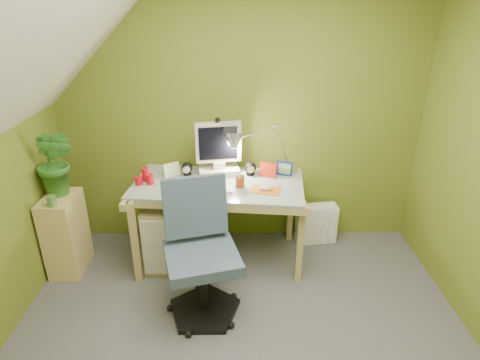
{
  "coord_description": "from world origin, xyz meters",
  "views": [
    {
      "loc": [
        -0.02,
        -1.81,
        2.13
      ],
      "look_at": [
        0.0,
        1.0,
        0.85
      ],
      "focal_mm": 30.0,
      "sensor_mm": 36.0,
      "label": 1
    }
  ],
  "objects_px": {
    "monitor": "(218,144)",
    "task_chair": "(202,255)",
    "desk": "(219,222)",
    "desk_lamp": "(272,138)",
    "radiator": "(316,224)",
    "potted_plant": "(56,163)",
    "side_ledge": "(66,234)"
  },
  "relations": [
    {
      "from": "side_ledge",
      "to": "potted_plant",
      "type": "xyz_separation_m",
      "value": [
        0.01,
        0.05,
        0.62
      ]
    },
    {
      "from": "side_ledge",
      "to": "desk",
      "type": "bearing_deg",
      "value": 5.85
    },
    {
      "from": "side_ledge",
      "to": "task_chair",
      "type": "relative_size",
      "value": 0.67
    },
    {
      "from": "potted_plant",
      "to": "task_chair",
      "type": "relative_size",
      "value": 0.55
    },
    {
      "from": "desk",
      "to": "potted_plant",
      "type": "xyz_separation_m",
      "value": [
        -1.26,
        -0.08,
        0.59
      ]
    },
    {
      "from": "monitor",
      "to": "task_chair",
      "type": "distance_m",
      "value": 1.0
    },
    {
      "from": "desk_lamp",
      "to": "radiator",
      "type": "bearing_deg",
      "value": 13.55
    },
    {
      "from": "desk",
      "to": "task_chair",
      "type": "distance_m",
      "value": 0.7
    },
    {
      "from": "monitor",
      "to": "side_ledge",
      "type": "relative_size",
      "value": 0.79
    },
    {
      "from": "potted_plant",
      "to": "monitor",
      "type": "bearing_deg",
      "value": 11.69
    },
    {
      "from": "potted_plant",
      "to": "task_chair",
      "type": "distance_m",
      "value": 1.39
    },
    {
      "from": "monitor",
      "to": "task_chair",
      "type": "xyz_separation_m",
      "value": [
        -0.09,
        -0.86,
        -0.51
      ]
    },
    {
      "from": "potted_plant",
      "to": "task_chair",
      "type": "xyz_separation_m",
      "value": [
        1.17,
        -0.6,
        -0.45
      ]
    },
    {
      "from": "side_ledge",
      "to": "desk_lamp",
      "type": "bearing_deg",
      "value": 10.22
    },
    {
      "from": "desk",
      "to": "radiator",
      "type": "bearing_deg",
      "value": 23.15
    },
    {
      "from": "task_chair",
      "to": "desk_lamp",
      "type": "bearing_deg",
      "value": 42.75
    },
    {
      "from": "radiator",
      "to": "task_chair",
      "type": "bearing_deg",
      "value": -143.35
    },
    {
      "from": "potted_plant",
      "to": "radiator",
      "type": "height_order",
      "value": "potted_plant"
    },
    {
      "from": "radiator",
      "to": "monitor",
      "type": "bearing_deg",
      "value": 178.92
    },
    {
      "from": "task_chair",
      "to": "potted_plant",
      "type": "bearing_deg",
      "value": 137.71
    },
    {
      "from": "monitor",
      "to": "task_chair",
      "type": "relative_size",
      "value": 0.53
    },
    {
      "from": "monitor",
      "to": "side_ledge",
      "type": "distance_m",
      "value": 1.47
    },
    {
      "from": "desk",
      "to": "desk_lamp",
      "type": "xyz_separation_m",
      "value": [
        0.45,
        0.18,
        0.7
      ]
    },
    {
      "from": "desk_lamp",
      "to": "side_ledge",
      "type": "relative_size",
      "value": 0.95
    },
    {
      "from": "side_ledge",
      "to": "potted_plant",
      "type": "height_order",
      "value": "potted_plant"
    },
    {
      "from": "desk_lamp",
      "to": "desk",
      "type": "bearing_deg",
      "value": -157.09
    },
    {
      "from": "task_chair",
      "to": "desk",
      "type": "bearing_deg",
      "value": 67.39
    },
    {
      "from": "monitor",
      "to": "desk_lamp",
      "type": "distance_m",
      "value": 0.45
    },
    {
      "from": "monitor",
      "to": "side_ledge",
      "type": "height_order",
      "value": "monitor"
    },
    {
      "from": "desk",
      "to": "task_chair",
      "type": "bearing_deg",
      "value": -91.51
    },
    {
      "from": "desk",
      "to": "desk_lamp",
      "type": "relative_size",
      "value": 2.14
    },
    {
      "from": "monitor",
      "to": "desk_lamp",
      "type": "bearing_deg",
      "value": -9.31
    }
  ]
}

